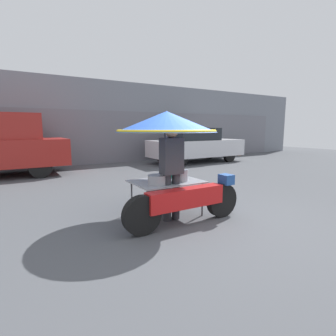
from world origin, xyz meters
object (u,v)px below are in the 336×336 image
object	(u,v)px
vendor_motorcycle_cart	(169,137)
vendor_person	(172,167)
potted_plant	(239,147)
parked_car	(196,145)

from	to	relation	value
vendor_motorcycle_cart	vendor_person	world-z (taller)	vendor_motorcycle_cart
vendor_person	potted_plant	xyz separation A→B (m)	(9.32, 7.29, -0.44)
vendor_motorcycle_cart	vendor_person	bearing A→B (deg)	-109.96
parked_car	potted_plant	world-z (taller)	parked_car
vendor_person	potted_plant	distance (m)	11.84
parked_car	potted_plant	size ratio (longest dim) A/B	5.30
vendor_motorcycle_cart	parked_car	bearing A→B (deg)	49.03
vendor_person	parked_car	world-z (taller)	vendor_person
vendor_motorcycle_cart	parked_car	size ratio (longest dim) A/B	0.49
vendor_person	vendor_motorcycle_cart	bearing A→B (deg)	70.04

